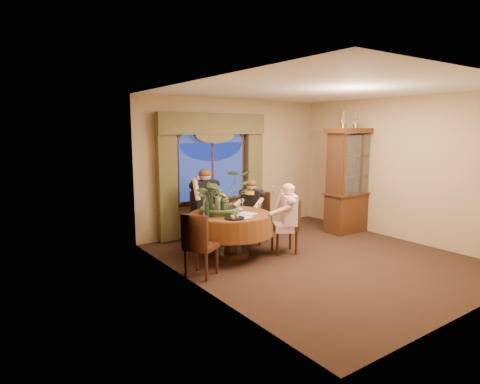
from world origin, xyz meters
TOP-DOWN VIEW (x-y plane):
  - floor at (0.00, 0.00)m, footprint 5.00×5.00m
  - wall_back at (0.00, 2.50)m, footprint 4.50×0.00m
  - wall_right at (2.25, 0.00)m, footprint 0.00×5.00m
  - ceiling at (0.00, 0.00)m, footprint 5.00×5.00m
  - window at (-0.60, 2.43)m, footprint 1.62×0.10m
  - arched_transom at (-0.60, 2.43)m, footprint 1.60×0.06m
  - drapery_left at (-1.63, 2.38)m, footprint 0.38×0.14m
  - drapery_right at (0.43, 2.38)m, footprint 0.38×0.14m
  - swag_valance at (-0.60, 2.35)m, footprint 2.45×0.16m
  - dining_table at (-1.12, 0.96)m, footprint 1.98×1.98m
  - china_cabinet at (1.99, 0.93)m, footprint 1.36×0.54m
  - oil_lamp_left at (1.61, 0.93)m, footprint 0.11×0.11m
  - oil_lamp_center at (1.99, 0.93)m, footprint 0.11×0.11m
  - oil_lamp_right at (2.37, 0.93)m, footprint 0.11×0.11m
  - chair_right at (-0.24, 0.57)m, footprint 0.55×0.55m
  - chair_back_right at (-0.26, 1.39)m, footprint 0.56×0.56m
  - chair_back at (-1.02, 2.05)m, footprint 0.46×0.46m
  - chair_front_left at (-2.02, 0.39)m, footprint 0.58×0.58m
  - person_pink at (-0.26, 0.44)m, footprint 0.59×0.60m
  - person_back at (-1.07, 1.94)m, footprint 0.54×0.50m
  - person_scarf at (-0.32, 1.43)m, footprint 0.57×0.58m
  - stoneware_vase at (-1.27, 1.12)m, footprint 0.15×0.15m
  - centerpiece_plant at (-1.24, 1.07)m, footprint 1.01×1.13m
  - olive_bowl at (-1.10, 0.90)m, footprint 0.15×0.15m
  - cheese_platter at (-1.31, 0.56)m, footprint 0.32×0.32m
  - wine_bottle_0 at (-1.65, 0.86)m, footprint 0.07×0.07m
  - wine_bottle_1 at (-1.34, 1.00)m, footprint 0.07×0.07m
  - wine_bottle_2 at (-1.33, 0.89)m, footprint 0.07×0.07m
  - wine_bottle_3 at (-1.53, 0.94)m, footprint 0.07×0.07m
  - wine_bottle_4 at (-1.57, 1.04)m, footprint 0.07×0.07m
  - wine_bottle_5 at (-1.41, 1.12)m, footprint 0.07×0.07m
  - tasting_paper_0 at (-0.91, 0.76)m, footprint 0.28×0.34m
  - tasting_paper_1 at (-0.82, 1.26)m, footprint 0.26×0.34m
  - tasting_paper_2 at (-1.13, 0.60)m, footprint 0.26×0.33m
  - wine_glass_person_pink at (-0.70, 0.70)m, footprint 0.07×0.07m
  - wine_glass_person_back at (-1.09, 1.46)m, footprint 0.07×0.07m
  - wine_glass_person_scarf at (-0.69, 1.21)m, footprint 0.07×0.07m

SIDE VIEW (x-z plane):
  - floor at x=0.00m, z-range 0.00..0.00m
  - dining_table at x=-1.12m, z-range 0.00..0.75m
  - chair_right at x=-0.24m, z-range 0.00..0.96m
  - chair_back_right at x=-0.26m, z-range 0.00..0.96m
  - chair_back at x=-1.02m, z-range 0.00..0.96m
  - chair_front_left at x=-2.02m, z-range 0.00..0.96m
  - person_scarf at x=-0.32m, z-range 0.00..1.23m
  - person_pink at x=-0.26m, z-range 0.00..1.26m
  - person_back at x=-1.07m, z-range 0.00..1.44m
  - tasting_paper_0 at x=-0.91m, z-range 0.75..0.76m
  - tasting_paper_1 at x=-0.82m, z-range 0.75..0.76m
  - tasting_paper_2 at x=-1.13m, z-range 0.75..0.76m
  - cheese_platter at x=-1.31m, z-range 0.75..0.77m
  - olive_bowl at x=-1.10m, z-range 0.75..0.80m
  - wine_glass_person_pink at x=-0.70m, z-range 0.75..0.93m
  - wine_glass_person_back at x=-1.09m, z-range 0.75..0.93m
  - wine_glass_person_scarf at x=-0.69m, z-range 0.75..0.93m
  - stoneware_vase at x=-1.27m, z-range 0.75..1.03m
  - wine_bottle_0 at x=-1.65m, z-range 0.75..1.08m
  - wine_bottle_1 at x=-1.34m, z-range 0.75..1.08m
  - wine_bottle_2 at x=-1.33m, z-range 0.75..1.08m
  - wine_bottle_3 at x=-1.53m, z-range 0.75..1.08m
  - wine_bottle_4 at x=-1.57m, z-range 0.75..1.08m
  - wine_bottle_5 at x=-1.41m, z-range 0.75..1.08m
  - china_cabinet at x=1.99m, z-range 0.00..2.19m
  - drapery_left at x=-1.63m, z-range 0.02..2.34m
  - drapery_right at x=0.43m, z-range 0.02..2.34m
  - window at x=-0.60m, z-range 0.64..1.96m
  - centerpiece_plant at x=-1.24m, z-range 0.95..1.83m
  - wall_back at x=0.00m, z-range -0.85..3.65m
  - wall_right at x=2.25m, z-range -1.10..3.90m
  - arched_transom at x=-0.60m, z-range 1.86..2.30m
  - swag_valance at x=-0.60m, z-range 2.07..2.49m
  - oil_lamp_left at x=1.61m, z-range 2.19..2.53m
  - oil_lamp_center at x=1.99m, z-range 2.19..2.53m
  - oil_lamp_right at x=2.37m, z-range 2.19..2.53m
  - ceiling at x=0.00m, z-range 2.80..2.80m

